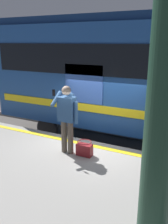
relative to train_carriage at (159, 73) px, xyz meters
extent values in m
plane|color=#4C4742|center=(1.20, 2.23, -2.65)|extent=(25.77, 25.77, 0.00)
cube|color=gray|center=(1.20, 4.35, -2.17)|extent=(17.18, 4.23, 0.96)
cube|color=yellow|center=(1.20, 2.53, -1.68)|extent=(16.84, 0.16, 0.01)
cube|color=slate|center=(1.20, 0.71, -2.57)|extent=(22.33, 0.08, 0.16)
cube|color=slate|center=(1.20, -0.72, -2.57)|extent=(22.33, 0.08, 0.16)
cube|color=#1E478C|center=(0.00, -0.01, -0.10)|extent=(10.87, 2.93, 3.19)
cube|color=navy|center=(0.00, -0.01, 1.61)|extent=(10.66, 2.70, 0.24)
cube|color=black|center=(0.00, 1.48, 0.46)|extent=(10.33, 0.03, 0.90)
cube|color=yellow|center=(0.00, 1.48, -0.98)|extent=(10.33, 0.03, 0.24)
cube|color=#3359B2|center=(1.90, 1.48, -0.26)|extent=(1.26, 0.02, 1.16)
cylinder|color=black|center=(3.53, 1.17, -2.07)|extent=(0.84, 0.12, 0.84)
cylinder|color=black|center=(3.53, -1.18, -2.07)|extent=(0.84, 0.12, 0.84)
cylinder|color=brown|center=(1.39, 3.16, -1.28)|extent=(0.14, 0.14, 0.82)
cylinder|color=brown|center=(1.57, 3.16, -1.28)|extent=(0.14, 0.14, 0.82)
cube|color=#2D517F|center=(1.48, 3.16, -0.57)|extent=(0.40, 0.24, 0.59)
sphere|color=#2D517F|center=(1.48, 3.00, -0.29)|extent=(0.20, 0.20, 0.20)
sphere|color=beige|center=(1.48, 3.16, -0.12)|extent=(0.22, 0.22, 0.22)
cylinder|color=#2D517F|center=(1.23, 3.16, -0.63)|extent=(0.09, 0.09, 0.53)
cylinder|color=#2D517F|center=(1.71, 3.24, -0.32)|extent=(0.09, 0.42, 0.33)
cube|color=black|center=(1.71, 3.34, -0.16)|extent=(0.07, 0.02, 0.15)
cube|color=maroon|center=(1.02, 3.12, -1.54)|extent=(0.38, 0.19, 0.29)
torus|color=maroon|center=(1.02, 3.12, -1.34)|extent=(0.35, 0.35, 0.02)
cylinder|color=#1E3F2D|center=(-0.98, 4.95, 0.28)|extent=(0.42, 0.42, 3.93)
camera|label=1|loc=(-1.43, 7.89, 0.98)|focal=38.98mm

